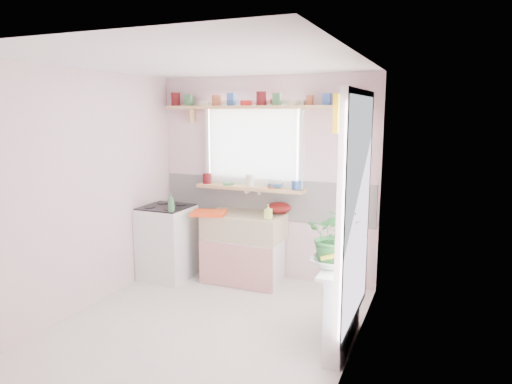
% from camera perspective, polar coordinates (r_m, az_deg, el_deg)
% --- Properties ---
extents(room, '(3.20, 3.20, 3.20)m').
position_cam_1_polar(room, '(4.73, 5.31, 1.47)').
color(room, white).
rests_on(room, ground).
extents(sink_unit, '(0.95, 0.65, 1.11)m').
position_cam_1_polar(sink_unit, '(5.62, -1.48, -6.92)').
color(sink_unit, white).
rests_on(sink_unit, ground).
extents(cooker, '(0.58, 0.58, 0.93)m').
position_cam_1_polar(cooker, '(5.85, -11.04, -6.12)').
color(cooker, white).
rests_on(cooker, ground).
extents(radiator_ledge, '(0.22, 0.95, 0.78)m').
position_cam_1_polar(radiator_ledge, '(4.23, 10.84, -13.47)').
color(radiator_ledge, white).
rests_on(radiator_ledge, ground).
extents(windowsill, '(1.40, 0.22, 0.04)m').
position_cam_1_polar(windowsill, '(5.62, -0.73, 0.51)').
color(windowsill, tan).
rests_on(windowsill, room).
extents(pine_shelf, '(2.52, 0.24, 0.04)m').
position_cam_1_polar(pine_shelf, '(5.48, 0.67, 10.55)').
color(pine_shelf, tan).
rests_on(pine_shelf, room).
extents(shelf_crockery, '(2.47, 0.11, 0.12)m').
position_cam_1_polar(shelf_crockery, '(5.49, 0.49, 11.33)').
color(shelf_crockery, '#590F14').
rests_on(shelf_crockery, pine_shelf).
extents(sill_crockery, '(1.35, 0.11, 0.12)m').
position_cam_1_polar(sill_crockery, '(5.61, -0.74, 1.28)').
color(sill_crockery, '#590F14').
rests_on(sill_crockery, windowsill).
extents(dish_tray, '(0.47, 0.40, 0.04)m').
position_cam_1_polar(dish_tray, '(5.50, -5.89, -2.62)').
color(dish_tray, '#FE4816').
rests_on(dish_tray, sink_unit).
extents(colander, '(0.34, 0.34, 0.14)m').
position_cam_1_polar(colander, '(5.55, 2.91, -1.97)').
color(colander, '#631111').
rests_on(colander, sink_unit).
extents(jade_plant, '(0.51, 0.46, 0.50)m').
position_cam_1_polar(jade_plant, '(3.98, 9.69, -5.41)').
color(jade_plant, '#2A6930').
rests_on(jade_plant, radiator_ledge).
extents(fruit_bowl, '(0.33, 0.33, 0.08)m').
position_cam_1_polar(fruit_bowl, '(3.95, 9.27, -8.67)').
color(fruit_bowl, silver).
rests_on(fruit_bowl, radiator_ledge).
extents(herb_pot, '(0.13, 0.11, 0.23)m').
position_cam_1_polar(herb_pot, '(4.08, 11.59, -7.04)').
color(herb_pot, '#356629').
rests_on(herb_pot, radiator_ledge).
extents(soap_bottle_sink, '(0.08, 0.08, 0.17)m').
position_cam_1_polar(soap_bottle_sink, '(5.25, 1.54, -2.46)').
color(soap_bottle_sink, '#E1F46C').
rests_on(soap_bottle_sink, sink_unit).
extents(sill_cup, '(0.15, 0.15, 0.09)m').
position_cam_1_polar(sill_cup, '(5.54, 2.76, 1.05)').
color(sill_cup, silver).
rests_on(sill_cup, windowsill).
extents(sill_bowl, '(0.18, 0.18, 0.06)m').
position_cam_1_polar(sill_bowl, '(5.51, 2.44, 0.80)').
color(sill_bowl, '#3161A0').
rests_on(sill_bowl, windowsill).
extents(shelf_vase, '(0.18, 0.18, 0.15)m').
position_cam_1_polar(shelf_vase, '(5.48, 2.46, 11.52)').
color(shelf_vase, brown).
rests_on(shelf_vase, pine_shelf).
extents(cooker_bottle, '(0.09, 0.09, 0.22)m').
position_cam_1_polar(cooker_bottle, '(5.42, -10.58, -1.27)').
color(cooker_bottle, '#3B7646').
rests_on(cooker_bottle, cooker).
extents(fruit, '(0.20, 0.14, 0.10)m').
position_cam_1_polar(fruit, '(3.93, 9.40, -7.80)').
color(fruit, orange).
rests_on(fruit, fruit_bowl).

